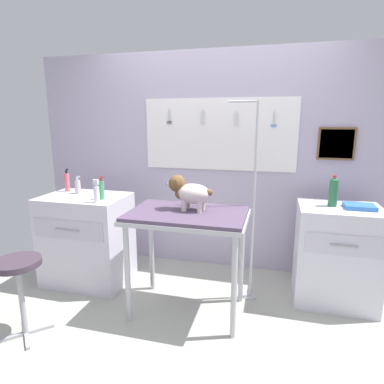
{
  "coord_description": "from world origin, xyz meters",
  "views": [
    {
      "loc": [
        0.63,
        -2.09,
        1.61
      ],
      "look_at": [
        -0.01,
        0.36,
        1.03
      ],
      "focal_mm": 30.03,
      "sensor_mm": 36.0,
      "label": 1
    }
  ],
  "objects_px": {
    "grooming_table": "(187,223)",
    "dog": "(188,192)",
    "grooming_arm": "(252,211)",
    "soda_bottle": "(333,192)",
    "cabinet_right": "(336,255)",
    "stool": "(19,275)",
    "counter_left": "(87,239)",
    "detangler_spray": "(96,193)"
  },
  "relations": [
    {
      "from": "grooming_table",
      "to": "dog",
      "type": "relative_size",
      "value": 2.43
    },
    {
      "from": "grooming_table",
      "to": "dog",
      "type": "xyz_separation_m",
      "value": [
        -0.01,
        0.06,
        0.25
      ]
    },
    {
      "from": "grooming_arm",
      "to": "grooming_table",
      "type": "bearing_deg",
      "value": -145.7
    },
    {
      "from": "grooming_arm",
      "to": "soda_bottle",
      "type": "height_order",
      "value": "grooming_arm"
    },
    {
      "from": "cabinet_right",
      "to": "stool",
      "type": "relative_size",
      "value": 1.43
    },
    {
      "from": "dog",
      "to": "counter_left",
      "type": "xyz_separation_m",
      "value": [
        -1.1,
        0.19,
        -0.59
      ]
    },
    {
      "from": "soda_bottle",
      "to": "dog",
      "type": "bearing_deg",
      "value": -159.25
    },
    {
      "from": "dog",
      "to": "detangler_spray",
      "type": "relative_size",
      "value": 1.94
    },
    {
      "from": "dog",
      "to": "soda_bottle",
      "type": "height_order",
      "value": "dog"
    },
    {
      "from": "cabinet_right",
      "to": "detangler_spray",
      "type": "height_order",
      "value": "detangler_spray"
    },
    {
      "from": "dog",
      "to": "counter_left",
      "type": "relative_size",
      "value": 0.45
    },
    {
      "from": "grooming_table",
      "to": "stool",
      "type": "distance_m",
      "value": 1.31
    },
    {
      "from": "grooming_arm",
      "to": "counter_left",
      "type": "height_order",
      "value": "grooming_arm"
    },
    {
      "from": "counter_left",
      "to": "soda_bottle",
      "type": "bearing_deg",
      "value": 6.26
    },
    {
      "from": "stool",
      "to": "cabinet_right",
      "type": "bearing_deg",
      "value": 25.53
    },
    {
      "from": "counter_left",
      "to": "detangler_spray",
      "type": "distance_m",
      "value": 0.62
    },
    {
      "from": "stool",
      "to": "soda_bottle",
      "type": "bearing_deg",
      "value": 26.58
    },
    {
      "from": "grooming_arm",
      "to": "cabinet_right",
      "type": "distance_m",
      "value": 0.84
    },
    {
      "from": "grooming_arm",
      "to": "counter_left",
      "type": "bearing_deg",
      "value": -176.93
    },
    {
      "from": "detangler_spray",
      "to": "soda_bottle",
      "type": "distance_m",
      "value": 2.06
    },
    {
      "from": "cabinet_right",
      "to": "stool",
      "type": "height_order",
      "value": "cabinet_right"
    },
    {
      "from": "grooming_table",
      "to": "dog",
      "type": "bearing_deg",
      "value": 96.84
    },
    {
      "from": "cabinet_right",
      "to": "dog",
      "type": "bearing_deg",
      "value": -161.06
    },
    {
      "from": "soda_bottle",
      "to": "counter_left",
      "type": "bearing_deg",
      "value": -173.74
    },
    {
      "from": "cabinet_right",
      "to": "soda_bottle",
      "type": "relative_size",
      "value": 3.25
    },
    {
      "from": "counter_left",
      "to": "cabinet_right",
      "type": "relative_size",
      "value": 1.01
    },
    {
      "from": "grooming_table",
      "to": "detangler_spray",
      "type": "height_order",
      "value": "detangler_spray"
    },
    {
      "from": "soda_bottle",
      "to": "grooming_table",
      "type": "bearing_deg",
      "value": -156.66
    },
    {
      "from": "counter_left",
      "to": "cabinet_right",
      "type": "height_order",
      "value": "counter_left"
    },
    {
      "from": "soda_bottle",
      "to": "stool",
      "type": "bearing_deg",
      "value": -153.42
    },
    {
      "from": "counter_left",
      "to": "detangler_spray",
      "type": "xyz_separation_m",
      "value": [
        0.26,
        -0.19,
        0.53
      ]
    },
    {
      "from": "grooming_table",
      "to": "dog",
      "type": "height_order",
      "value": "dog"
    },
    {
      "from": "grooming_arm",
      "to": "soda_bottle",
      "type": "xyz_separation_m",
      "value": [
        0.66,
        0.16,
        0.18
      ]
    },
    {
      "from": "stool",
      "to": "detangler_spray",
      "type": "bearing_deg",
      "value": 69.81
    },
    {
      "from": "stool",
      "to": "grooming_table",
      "type": "bearing_deg",
      "value": 29.78
    },
    {
      "from": "stool",
      "to": "detangler_spray",
      "type": "relative_size",
      "value": 2.98
    },
    {
      "from": "cabinet_right",
      "to": "stool",
      "type": "xyz_separation_m",
      "value": [
        -2.34,
        -1.12,
        0.06
      ]
    },
    {
      "from": "grooming_table",
      "to": "stool",
      "type": "height_order",
      "value": "grooming_table"
    },
    {
      "from": "grooming_arm",
      "to": "cabinet_right",
      "type": "relative_size",
      "value": 2.01
    },
    {
      "from": "dog",
      "to": "detangler_spray",
      "type": "height_order",
      "value": "dog"
    },
    {
      "from": "grooming_table",
      "to": "stool",
      "type": "bearing_deg",
      "value": -150.22
    },
    {
      "from": "dog",
      "to": "stool",
      "type": "distance_m",
      "value": 1.41
    }
  ]
}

